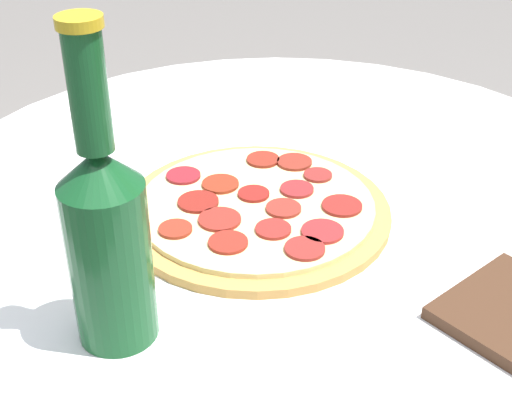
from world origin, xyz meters
TOP-DOWN VIEW (x-y plane):
  - table at (0.00, 0.00)m, footprint 0.86×0.86m
  - pizza at (0.06, -0.04)m, footprint 0.29×0.29m
  - beer_bottle at (0.24, -0.15)m, footprint 0.07×0.07m

SIDE VIEW (x-z plane):
  - table at x=0.00m, z-range 0.21..0.95m
  - pizza at x=0.06m, z-range 0.74..0.76m
  - beer_bottle at x=0.24m, z-range 0.71..0.98m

